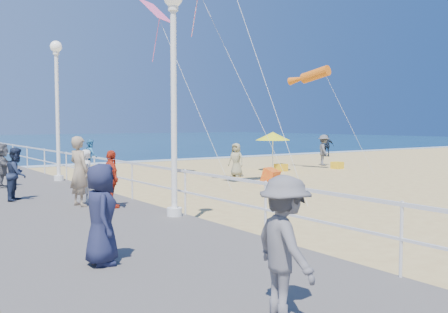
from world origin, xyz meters
TOP-DOWN VIEW (x-y plane):
  - ground at (0.00, 0.00)m, footprint 160.00×160.00m
  - surf_line at (0.00, 20.50)m, footprint 160.00×1.20m
  - boardwalk at (-7.50, 0.00)m, footprint 5.00×44.00m
  - railing at (-5.05, 0.00)m, footprint 0.05×42.00m
  - lamp_post_mid at (-5.35, 0.00)m, footprint 0.44×0.44m
  - lamp_post_far at (-5.35, 9.00)m, footprint 0.44×0.44m
  - woman_holding_toddler at (-6.29, 3.22)m, footprint 0.48×0.61m
  - toddler_held at (-6.14, 3.37)m, footprint 0.44×0.51m
  - spectator_2 at (-7.38, -6.12)m, footprint 0.80×1.14m
  - spectator_3 at (-6.13, 1.92)m, footprint 0.43×0.91m
  - spectator_4 at (-8.30, -2.92)m, footprint 0.70×0.88m
  - spectator_5 at (-7.55, 8.05)m, footprint 0.76×1.48m
  - spectator_6 at (-6.71, 2.70)m, footprint 0.59×0.76m
  - spectator_7 at (-7.83, 4.71)m, footprint 0.87×0.92m
  - beach_walker_a at (11.54, 11.25)m, footprint 1.28×1.42m
  - beach_walker_b at (18.06, 17.07)m, footprint 1.01×1.02m
  - beach_walker_c at (3.34, 9.26)m, footprint 0.80×0.94m
  - box_kite at (2.53, 5.72)m, footprint 0.70×0.82m
  - beach_umbrella at (6.61, 10.32)m, footprint 1.90×1.90m
  - beach_chair_left at (6.97, 10.04)m, footprint 0.55×0.55m
  - beach_chair_right at (10.59, 9.29)m, footprint 0.55×0.55m
  - kite_windsock at (8.36, 8.90)m, footprint 1.03×2.81m
  - kite_diamond_pink at (-0.51, 10.17)m, footprint 1.80×1.69m

SIDE VIEW (x-z plane):
  - ground at x=0.00m, z-range 0.00..0.00m
  - surf_line at x=0.00m, z-range 0.01..0.05m
  - boardwalk at x=-7.50m, z-range 0.00..0.40m
  - beach_chair_left at x=6.97m, z-range 0.00..0.40m
  - beach_chair_right at x=10.59m, z-range 0.00..0.40m
  - box_kite at x=2.53m, z-range -0.07..0.67m
  - beach_walker_c at x=3.34m, z-range 0.00..1.64m
  - beach_walker_b at x=18.06m, z-range 0.00..1.73m
  - beach_walker_a at x=11.54m, z-range 0.00..1.92m
  - woman_holding_toddler at x=-6.29m, z-range 0.40..1.87m
  - spectator_3 at x=-6.13m, z-range 0.40..1.91m
  - spectator_7 at x=-7.83m, z-range 0.40..1.92m
  - spectator_5 at x=-7.55m, z-range 0.40..1.93m
  - spectator_4 at x=-8.30m, z-range 0.40..1.98m
  - spectator_2 at x=-7.38m, z-range 0.40..2.02m
  - railing at x=-5.05m, z-range 0.98..1.53m
  - spectator_6 at x=-6.71m, z-range 0.40..2.26m
  - toddler_held at x=-6.14m, z-range 1.25..2.15m
  - beach_umbrella at x=6.61m, z-range 0.84..2.98m
  - lamp_post_mid at x=-5.35m, z-range 1.00..6.32m
  - lamp_post_far at x=-5.35m, z-range 1.00..6.32m
  - kite_windsock at x=8.36m, z-range 4.66..5.77m
  - kite_diamond_pink at x=-0.51m, z-range 7.16..8.16m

